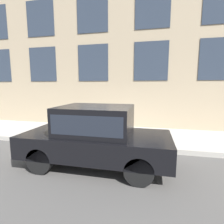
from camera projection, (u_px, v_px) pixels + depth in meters
The scene contains 6 objects.
ground_plane at pixel (106, 149), 6.52m from camera, with size 80.00×80.00×0.00m, color #514F4C.
sidewalk at pixel (115, 135), 7.98m from camera, with size 3.06×60.00×0.18m.
building_facade at pixel (122, 52), 9.01m from camera, with size 0.33×40.00×8.17m.
fire_hydrant at pixel (118, 133), 6.70m from camera, with size 0.31×0.43×0.73m.
person at pixel (106, 119), 7.32m from camera, with size 0.31×0.21×1.29m.
parked_car_black_near at pixel (96, 134), 5.05m from camera, with size 1.82×4.22×1.76m.
Camera 1 is at (-6.04, -1.60, 2.32)m, focal length 28.00 mm.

